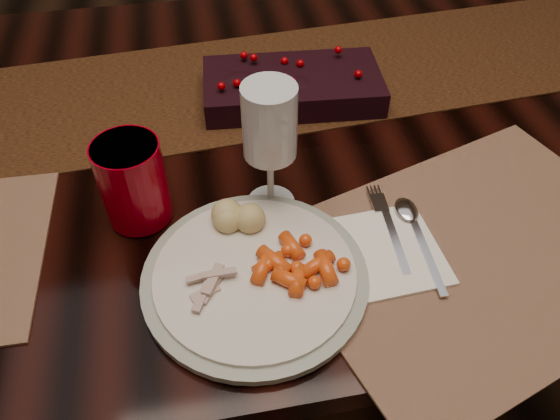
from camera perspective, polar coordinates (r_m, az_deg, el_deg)
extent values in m
plane|color=black|center=(1.53, -1.97, -14.13)|extent=(5.00, 5.00, 0.00)
cube|color=black|center=(1.22, -2.41, -5.40)|extent=(1.80, 1.00, 0.75)
cube|color=#41220B|center=(1.06, -1.42, 13.33)|extent=(1.68, 0.46, 0.00)
cube|color=brown|center=(0.79, 20.12, -4.15)|extent=(0.59, 0.50, 0.00)
cylinder|color=silver|center=(0.71, -2.63, -6.91)|extent=(0.38, 0.38, 0.02)
cube|color=white|center=(0.76, 11.55, -4.13)|extent=(0.14, 0.15, 0.01)
cylinder|color=maroon|center=(0.77, -15.11, 2.83)|extent=(0.11, 0.11, 0.13)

